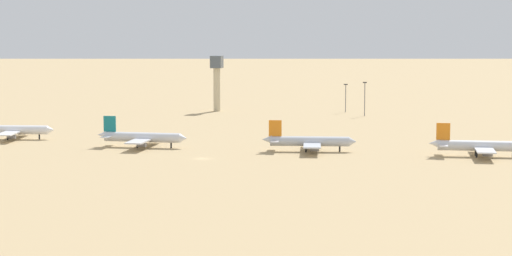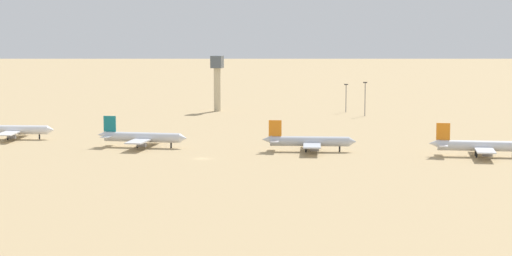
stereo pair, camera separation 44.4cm
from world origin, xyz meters
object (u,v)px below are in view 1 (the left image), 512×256
Objects in this scene: parked_jet_teal_2 at (142,137)px; parked_jet_orange_4 at (479,146)px; control_tower at (217,78)px; light_pole_mid at (365,96)px; light_pole_east at (346,96)px; parked_jet_orange_3 at (309,141)px; parked_jet_teal_1 at (11,130)px.

parked_jet_teal_2 is 0.99× the size of parked_jet_orange_4.
parked_jet_orange_4 is 1.24× the size of control_tower.
light_pole_east is (-10.57, 15.45, -1.09)m from light_pole_mid.
parked_jet_orange_4 is (54.76, 0.55, 0.09)m from parked_jet_orange_3.
control_tower is 60.60m from light_pole_east.
light_pole_mid is at bearing 60.67° from parked_jet_teal_2.
light_pole_east is at bearing 8.06° from control_tower.
light_pole_east is at bearing 124.37° from light_pole_mid.
control_tower is (-119.63, 123.24, 12.19)m from parked_jet_orange_4.
parked_jet_orange_4 reaches higher than parked_jet_teal_1.
light_pole_east is at bearing 67.24° from parked_jet_teal_2.
control_tower reaches higher than light_pole_mid.
parked_jet_teal_1 is 163.01m from light_pole_east.
control_tower is 1.70× the size of light_pole_mid.
parked_jet_teal_2 is 144.48m from light_pole_east.
parked_jet_orange_3 is at bearing -13.09° from parked_jet_teal_1.
parked_jet_orange_4 is 144.82m from light_pole_east.
light_pole_mid is (62.32, 119.37, 5.39)m from parked_jet_teal_2.
parked_jet_orange_3 is at bearing -62.35° from control_tower.
parked_jet_teal_1 is 165.52m from parked_jet_orange_4.
parked_jet_teal_2 is 57.19m from parked_jet_orange_3.
parked_jet_teal_2 is 2.42× the size of light_pole_east.
light_pole_mid is at bearing -5.73° from control_tower.
parked_jet_orange_3 is 2.37× the size of light_pole_east.
light_pole_mid is at bearing 108.07° from parked_jet_orange_4.
parked_jet_teal_1 is 0.98× the size of parked_jet_orange_4.
parked_jet_teal_1 is at bearing 172.46° from parked_jet_orange_4.
light_pole_mid is (-49.57, 116.22, 5.37)m from parked_jet_orange_4.
parked_jet_orange_4 reaches higher than parked_jet_teal_2.
parked_jet_teal_1 is 1.21× the size of control_tower.
control_tower is (45.73, 116.00, 12.26)m from parked_jet_teal_1.
control_tower reaches higher than parked_jet_teal_2.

